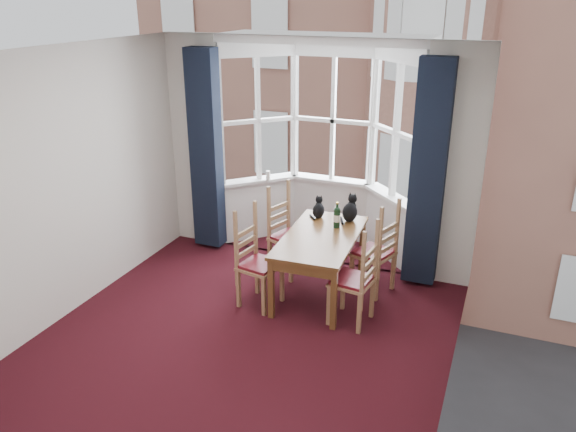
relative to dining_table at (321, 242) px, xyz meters
The scene contains 21 objects.
floor 1.58m from the dining_table, 106.02° to the right, with size 4.50×4.50×0.00m, color black.
ceiling 2.60m from the dining_table, 106.02° to the right, with size 4.50×4.50×0.00m, color white.
wall_left 2.88m from the dining_table, 149.88° to the right, with size 4.50×4.50×0.00m, color silver.
wall_right 2.25m from the dining_table, 41.02° to the right, with size 4.50×4.50×0.00m, color silver.
wall_near 3.74m from the dining_table, 96.26° to the right, with size 4.00×4.00×0.00m, color silver.
wall_back_pier_left 2.35m from the dining_table, 157.28° to the left, with size 0.70×0.12×2.80m, color silver.
wall_back_pier_right 1.70m from the dining_table, 34.46° to the left, with size 0.70×0.12×2.80m, color silver.
bay_window 1.61m from the dining_table, 106.36° to the left, with size 2.76×0.94×2.80m.
curtain_left 2.07m from the dining_table, 159.56° to the left, with size 0.38×0.22×2.60m, color black.
curtain_right 1.41m from the dining_table, 33.60° to the left, with size 0.38×0.22×2.60m, color black.
dining_table is the anchor object (origin of this frame).
chair_left_near 0.80m from the dining_table, 142.92° to the right, with size 0.47×0.48×0.92m.
chair_left_far 0.72m from the dining_table, 148.15° to the left, with size 0.51×0.53×0.92m.
chair_right_near 0.77m from the dining_table, 37.98° to the right, with size 0.45×0.47×0.92m.
chair_right_far 0.71m from the dining_table, 22.26° to the left, with size 0.51×0.53×0.92m.
cat_left 0.58m from the dining_table, 111.92° to the left, with size 0.18×0.22×0.27m.
cat_right 0.62m from the dining_table, 72.35° to the left, with size 0.19×0.26×0.34m.
wine_bottle 0.38m from the dining_table, 72.84° to the left, with size 0.08×0.08×0.31m.
candle_tall 1.71m from the dining_table, 134.28° to the left, with size 0.06×0.06×0.13m, color white.
street 31.57m from the dining_table, 90.74° to the left, with size 80.00×80.00×0.00m, color #333335.
tenement_building 12.66m from the dining_table, 91.81° to the left, with size 18.40×7.80×15.20m.
Camera 1 is at (2.21, -4.09, 3.26)m, focal length 35.00 mm.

